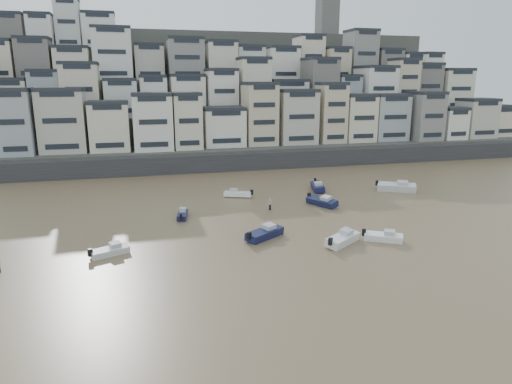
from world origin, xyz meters
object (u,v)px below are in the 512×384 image
object	(u,v)px
boat_h	(238,193)
boat_j	(110,250)
boat_a	(343,238)
boat_i	(317,186)
boat_f	(182,214)
boat_e	(322,201)
boat_c	(265,232)
boat_g	(397,186)
boat_b	(384,236)
person_pink	(270,204)

from	to	relation	value
boat_h	boat_j	size ratio (longest dim) A/B	1.09
boat_a	boat_i	distance (m)	25.85
boat_i	boat_f	bearing A→B (deg)	-53.29
boat_f	boat_e	xyz separation A→B (m)	(20.57, 0.86, 0.19)
boat_f	boat_i	xyz separation A→B (m)	(23.61, 10.03, 0.24)
boat_f	boat_h	size ratio (longest dim) A/B	0.87
boat_f	boat_j	xyz separation A→B (m)	(-8.83, -11.71, 0.03)
boat_a	boat_j	distance (m)	25.53
boat_a	boat_f	bearing A→B (deg)	103.37
boat_h	boat_c	bearing A→B (deg)	110.26
boat_a	boat_g	distance (m)	28.51
boat_b	boat_a	world-z (taller)	boat_a
boat_c	person_pink	xyz separation A→B (m)	(3.98, 11.23, 0.10)
boat_f	person_pink	world-z (taller)	person_pink
boat_j	person_pink	world-z (taller)	person_pink
boat_e	person_pink	xyz separation A→B (m)	(-8.10, -0.31, 0.12)
boat_j	boat_e	bearing A→B (deg)	0.26
boat_b	person_pink	world-z (taller)	person_pink
boat_i	boat_b	bearing A→B (deg)	8.84
boat_i	boat_g	xyz separation A→B (m)	(12.43, -4.09, 0.12)
boat_f	boat_e	distance (m)	20.59
boat_c	boat_a	xyz separation A→B (m)	(8.01, -4.15, -0.01)
boat_c	boat_i	size ratio (longest dim) A/B	0.96
boat_h	boat_i	distance (m)	13.96
boat_c	boat_e	world-z (taller)	boat_c
boat_f	boat_g	world-z (taller)	boat_g
boat_b	boat_f	world-z (taller)	boat_b
boat_h	boat_e	xyz separation A→B (m)	(10.89, -8.27, 0.10)
boat_f	boat_i	size ratio (longest dim) A/B	0.70
boat_g	boat_j	bearing A→B (deg)	-128.70
boat_c	boat_e	xyz separation A→B (m)	(12.07, 11.54, -0.02)
boat_f	boat_g	size ratio (longest dim) A/B	0.61
boat_c	boat_f	world-z (taller)	boat_c
boat_a	boat_h	xyz separation A→B (m)	(-6.82, 23.96, -0.11)
boat_c	boat_i	distance (m)	25.63
boat_f	boat_i	world-z (taller)	boat_i
boat_g	boat_e	bearing A→B (deg)	-132.01
boat_b	boat_c	world-z (taller)	boat_c
person_pink	boat_e	bearing A→B (deg)	2.22
boat_b	boat_e	distance (m)	16.06
boat_g	person_pink	xyz separation A→B (m)	(-23.57, -5.39, -0.05)
boat_a	boat_h	distance (m)	24.91
boat_f	boat_h	distance (m)	13.31
boat_j	person_pink	bearing A→B (deg)	7.02
boat_a	boat_j	bearing A→B (deg)	138.29
boat_b	boat_a	xyz separation A→B (m)	(-4.96, 0.35, 0.13)
boat_c	boat_f	bearing A→B (deg)	95.37
boat_b	boat_g	size ratio (longest dim) A/B	0.69
boat_i	boat_e	xyz separation A→B (m)	(-3.04, -9.16, -0.05)
boat_b	boat_j	size ratio (longest dim) A/B	1.07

